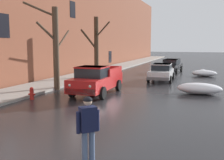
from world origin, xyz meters
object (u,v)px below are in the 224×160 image
pedestrian_with_coffee (88,124)px  bare_tree_second_along_sidewalk (55,46)px  sedan_black_parked_kerbside_mid (171,65)px  fire_hydrant (32,93)px  bare_tree_mid_block (96,46)px  sedan_white_parked_kerbside_close (161,72)px  pickup_truck_red_approaching_near_lane (96,80)px

pedestrian_with_coffee → bare_tree_second_along_sidewalk: bearing=125.2°
sedan_black_parked_kerbside_mid → pedestrian_with_coffee: 23.68m
sedan_black_parked_kerbside_mid → fire_hydrant: bearing=-107.2°
bare_tree_mid_block → sedan_black_parked_kerbside_mid: (5.79, 7.24, -2.10)m
bare_tree_second_along_sidewalk → fire_hydrant: 4.23m
pedestrian_with_coffee → sedan_white_parked_kerbside_close: bearing=92.9°
bare_tree_second_along_sidewalk → pedestrian_with_coffee: (6.78, -9.60, -1.88)m
pedestrian_with_coffee → fire_hydrant: pedestrian_with_coffee is taller
pickup_truck_red_approaching_near_lane → sedan_white_parked_kerbside_close: size_ratio=1.19×
sedan_black_parked_kerbside_mid → fire_hydrant: sedan_black_parked_kerbside_mid is taller
bare_tree_second_along_sidewalk → pickup_truck_red_approaching_near_lane: 3.81m
pickup_truck_red_approaching_near_lane → fire_hydrant: size_ratio=7.05×
bare_tree_mid_block → sedan_black_parked_kerbside_mid: bearing=51.4°
bare_tree_second_along_sidewalk → pedestrian_with_coffee: 11.90m
pickup_truck_red_approaching_near_lane → sedan_black_parked_kerbside_mid: pickup_truck_red_approaching_near_lane is taller
pickup_truck_red_approaching_near_lane → fire_hydrant: 3.90m
sedan_white_parked_kerbside_close → fire_hydrant: size_ratio=5.93×
bare_tree_mid_block → fire_hydrant: 10.46m
pickup_truck_red_approaching_near_lane → pedestrian_with_coffee: bearing=-68.2°
pedestrian_with_coffee → sedan_black_parked_kerbside_mid: bearing=92.3°
pedestrian_with_coffee → fire_hydrant: size_ratio=2.48×
fire_hydrant → sedan_black_parked_kerbside_mid: bearing=72.8°
bare_tree_mid_block → fire_hydrant: size_ratio=7.69×
fire_hydrant → sedan_white_parked_kerbside_close: bearing=61.8°
bare_tree_second_along_sidewalk → sedan_white_parked_kerbside_close: bare_tree_second_along_sidewalk is taller
fire_hydrant → pickup_truck_red_approaching_near_lane: bearing=45.7°
sedan_white_parked_kerbside_close → pedestrian_with_coffee: size_ratio=2.39×
sedan_white_parked_kerbside_close → sedan_black_parked_kerbside_mid: size_ratio=0.95×
sedan_black_parked_kerbside_mid → fire_hydrant: 18.21m
sedan_white_parked_kerbside_close → pedestrian_with_coffee: bearing=-87.1°
bare_tree_mid_block → pickup_truck_red_approaching_near_lane: bearing=-67.1°
bare_tree_second_along_sidewalk → fire_hydrant: size_ratio=8.15×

